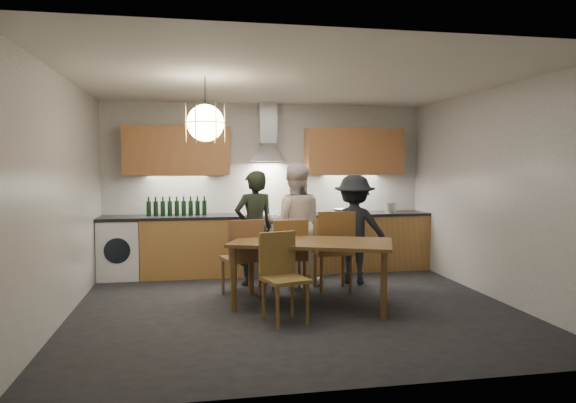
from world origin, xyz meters
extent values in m
plane|color=black|center=(0.00, 0.00, 0.00)|extent=(5.00, 5.00, 0.00)
cube|color=silver|center=(0.00, 2.25, 1.30)|extent=(5.00, 0.02, 2.60)
cube|color=silver|center=(0.00, -2.25, 1.30)|extent=(5.00, 0.02, 2.60)
cube|color=silver|center=(-2.50, 0.00, 1.30)|extent=(0.02, 4.50, 2.60)
cube|color=silver|center=(2.50, 0.00, 1.30)|extent=(0.02, 4.50, 2.60)
cube|color=silver|center=(0.00, 0.00, 2.60)|extent=(5.00, 4.50, 0.02)
cube|color=tan|center=(-1.18, 1.95, 0.43)|extent=(1.45, 0.60, 0.86)
cube|color=tan|center=(1.48, 1.95, 0.43)|extent=(2.05, 0.60, 0.86)
cube|color=white|center=(-2.20, 1.95, 0.42)|extent=(0.58, 0.58, 0.85)
cube|color=black|center=(-1.48, 1.95, 0.88)|extent=(2.05, 0.62, 0.04)
cube|color=black|center=(1.48, 1.95, 0.88)|extent=(2.05, 0.62, 0.04)
cube|color=silver|center=(0.00, 1.95, 0.40)|extent=(0.90, 0.60, 0.80)
cube|color=black|center=(0.00, 1.66, 0.38)|extent=(0.78, 0.02, 0.42)
cube|color=slate|center=(0.00, 1.95, 0.84)|extent=(0.90, 0.60, 0.08)
cube|color=silver|center=(0.00, 1.69, 0.90)|extent=(0.90, 0.08, 0.04)
cube|color=#C7834C|center=(-1.38, 2.08, 1.86)|extent=(1.55, 0.35, 0.72)
cube|color=#C7834C|center=(1.38, 2.08, 1.86)|extent=(1.55, 0.35, 0.72)
cube|color=silver|center=(0.00, 2.12, 2.29)|extent=(0.26, 0.22, 0.62)
cylinder|color=black|center=(-1.00, -0.10, 2.35)|extent=(0.01, 0.01, 0.50)
sphere|color=#FFE0A5|center=(-1.00, -0.10, 2.10)|extent=(0.40, 0.40, 0.40)
torus|color=gold|center=(-1.00, -0.10, 2.10)|extent=(0.43, 0.43, 0.01)
cube|color=brown|center=(0.20, -0.02, 0.75)|extent=(2.03, 1.51, 0.04)
cylinder|color=brown|center=(-0.70, -0.07, 0.36)|extent=(0.07, 0.07, 0.73)
cylinder|color=brown|center=(-0.43, 0.63, 0.36)|extent=(0.07, 0.07, 0.73)
cylinder|color=brown|center=(0.84, -0.67, 0.36)|extent=(0.07, 0.07, 0.73)
cylinder|color=brown|center=(1.11, 0.02, 0.36)|extent=(0.07, 0.07, 0.73)
cube|color=brown|center=(-0.56, 0.59, 0.48)|extent=(0.54, 0.54, 0.04)
cube|color=brown|center=(-0.51, 0.40, 0.74)|extent=(0.44, 0.15, 0.49)
cylinder|color=brown|center=(-0.43, 0.81, 0.23)|extent=(0.04, 0.04, 0.45)
cylinder|color=brown|center=(-0.34, 0.46, 0.23)|extent=(0.04, 0.04, 0.45)
cylinder|color=brown|center=(-0.78, 0.72, 0.23)|extent=(0.04, 0.04, 0.45)
cylinder|color=brown|center=(-0.69, 0.37, 0.23)|extent=(0.04, 0.04, 0.45)
cube|color=brown|center=(0.06, 0.66, 0.47)|extent=(0.44, 0.44, 0.04)
cube|color=brown|center=(0.05, 0.47, 0.73)|extent=(0.44, 0.05, 0.48)
cylinder|color=brown|center=(0.24, 0.84, 0.22)|extent=(0.04, 0.04, 0.45)
cylinder|color=brown|center=(0.23, 0.48, 0.22)|extent=(0.04, 0.04, 0.45)
cylinder|color=brown|center=(-0.12, 0.84, 0.22)|extent=(0.04, 0.04, 0.45)
cylinder|color=brown|center=(-0.12, 0.49, 0.22)|extent=(0.04, 0.04, 0.45)
cube|color=brown|center=(0.65, 0.69, 0.51)|extent=(0.49, 0.49, 0.05)
cube|color=brown|center=(0.64, 0.47, 0.80)|extent=(0.48, 0.06, 0.52)
cylinder|color=brown|center=(0.85, 0.88, 0.24)|extent=(0.04, 0.04, 0.49)
cylinder|color=brown|center=(0.84, 0.49, 0.24)|extent=(0.04, 0.04, 0.49)
cylinder|color=brown|center=(0.46, 0.89, 0.24)|extent=(0.04, 0.04, 0.49)
cylinder|color=brown|center=(0.45, 0.50, 0.24)|extent=(0.04, 0.04, 0.49)
cube|color=brown|center=(-0.21, -0.57, 0.45)|extent=(0.52, 0.52, 0.04)
cube|color=brown|center=(-0.26, -0.39, 0.70)|extent=(0.42, 0.16, 0.46)
cylinder|color=brown|center=(-0.32, -0.78, 0.22)|extent=(0.04, 0.04, 0.43)
cylinder|color=brown|center=(-0.42, -0.46, 0.22)|extent=(0.04, 0.04, 0.43)
cylinder|color=brown|center=(0.00, -0.69, 0.22)|extent=(0.04, 0.04, 0.43)
cylinder|color=brown|center=(-0.09, -0.36, 0.22)|extent=(0.04, 0.04, 0.43)
imported|color=black|center=(-0.32, 1.19, 0.79)|extent=(0.66, 0.52, 1.57)
imported|color=white|center=(0.24, 1.18, 0.83)|extent=(0.91, 0.76, 1.67)
imported|color=black|center=(1.06, 1.06, 0.75)|extent=(1.11, 0.86, 1.51)
imported|color=#BCBCC0|center=(1.15, 1.90, 0.94)|extent=(0.35, 0.35, 0.07)
cylinder|color=#B1B0B4|center=(1.94, 1.93, 0.97)|extent=(0.20, 0.20, 0.13)
camera|label=1|loc=(-1.13, -5.76, 1.64)|focal=32.00mm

